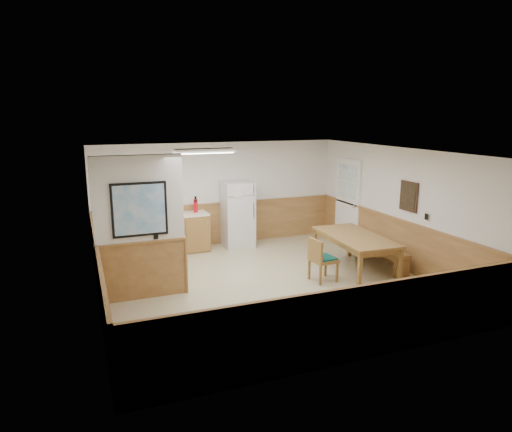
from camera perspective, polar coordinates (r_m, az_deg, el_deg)
name	(u,v)px	position (r m, az deg, el deg)	size (l,w,h in m)	color
ground	(266,284)	(8.77, 1.21, -8.48)	(6.00, 6.00, 0.00)	tan
ceiling	(266,152)	(8.21, 1.29, 8.02)	(6.00, 6.00, 0.02)	silver
back_wall	(219,194)	(11.18, -4.66, 2.77)	(6.00, 0.02, 2.50)	white
right_wall	(399,208)	(9.92, 17.47, 0.96)	(0.02, 6.00, 2.50)	white
left_wall	(94,235)	(7.79, -19.60, -2.30)	(0.02, 6.00, 2.50)	white
wainscot_back	(220,224)	(11.31, -4.57, -1.00)	(6.00, 0.04, 1.00)	#B58448
wainscot_right	(396,243)	(10.08, 17.10, -3.23)	(0.04, 6.00, 1.00)	#B58448
wainscot_left	(99,279)	(8.01, -19.05, -7.48)	(0.04, 6.00, 1.00)	#B58448
partition_wall	(140,230)	(8.03, -14.30, -1.65)	(1.50, 0.20, 2.50)	white
kitchen_counter	(174,233)	(10.76, -10.27, -2.09)	(2.20, 0.61, 1.00)	olive
exterior_door	(347,202)	(11.45, 11.36, 1.79)	(0.07, 1.02, 2.15)	white
kitchen_window	(130,187)	(10.70, -15.50, 3.53)	(0.80, 0.04, 1.00)	white
wall_painting	(409,196)	(9.62, 18.54, 2.35)	(0.04, 0.50, 0.60)	#372316
fluorescent_fixture	(204,151)	(9.19, -6.53, 8.10)	(1.20, 0.30, 0.09)	white
refrigerator	(238,214)	(11.02, -2.32, 0.24)	(0.71, 0.73, 1.58)	silver
dining_table	(355,240)	(9.48, 12.27, -2.93)	(1.08, 2.02, 0.75)	#9A6738
dining_bench	(381,250)	(10.04, 15.33, -4.10)	(0.48, 1.65, 0.45)	#9A6738
dining_chair	(320,257)	(8.82, 7.97, -5.07)	(0.65, 0.48, 0.85)	#9A6738
fire_extinguisher	(196,205)	(10.76, -7.55, 1.33)	(0.10, 0.10, 0.38)	red
soap_bottle	(126,213)	(10.51, -15.92, 0.33)	(0.07, 0.07, 0.21)	#188539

